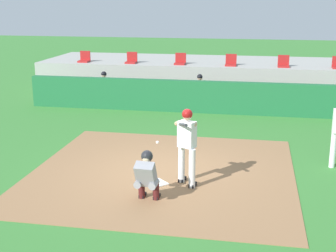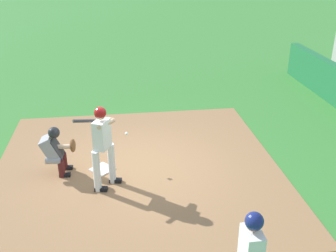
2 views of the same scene
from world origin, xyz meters
name	(u,v)px [view 1 (image 1 of 2)]	position (x,y,z in m)	size (l,w,h in m)	color
ground_plane	(163,172)	(0.00, 0.00, 0.00)	(80.00, 80.00, 0.00)	#387A33
dirt_infield	(163,172)	(0.00, 0.00, 0.01)	(6.40, 6.40, 0.01)	#936B47
home_plate	(156,183)	(0.00, -0.80, 0.02)	(0.44, 0.44, 0.02)	white
batter_at_plate	(187,142)	(0.69, -0.72, 1.04)	(0.57, 0.89, 1.80)	silver
catcher_crouched	(147,174)	(0.01, -1.74, 0.61)	(0.50, 1.91, 1.13)	gray
dugout_wall	(196,97)	(0.00, 6.50, 0.60)	(13.00, 0.30, 1.20)	#1E6638
dugout_bench	(199,101)	(0.00, 7.50, 0.23)	(11.80, 0.44, 0.45)	olive
dugout_player_0	(103,87)	(-3.91, 7.34, 0.67)	(0.49, 0.70, 1.30)	#939399
dugout_player_1	(199,91)	(0.00, 7.34, 0.67)	(0.49, 0.70, 1.30)	#939399
stands_platform	(209,76)	(0.00, 10.90, 0.70)	(15.00, 4.40, 1.40)	#9E9E99
stadium_seat_0	(85,59)	(-5.42, 9.38, 1.53)	(0.46, 0.46, 0.48)	#A51E1E
stadium_seat_1	(132,60)	(-3.25, 9.38, 1.53)	(0.46, 0.46, 0.48)	#A51E1E
stadium_seat_2	(180,61)	(-1.08, 9.38, 1.53)	(0.46, 0.46, 0.48)	#A51E1E
stadium_seat_3	(231,62)	(1.08, 9.38, 1.53)	(0.46, 0.46, 0.48)	#A51E1E
stadium_seat_4	(283,64)	(3.25, 9.38, 1.53)	(0.46, 0.46, 0.48)	#A51E1E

